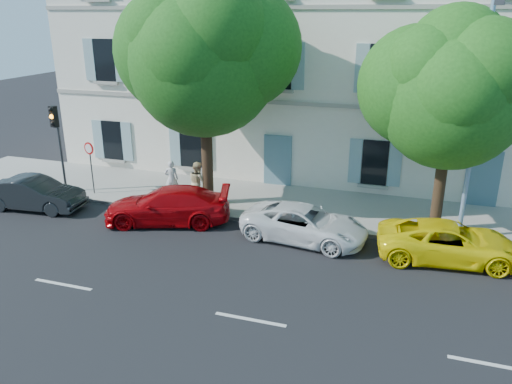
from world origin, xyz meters
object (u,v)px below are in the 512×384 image
(car_white_coupe, at_px, (304,224))
(pedestrian_b, at_px, (198,182))
(pedestrian_a, at_px, (172,179))
(car_dark_sedan, at_px, (35,194))
(street_lamp, at_px, (478,111))
(tree_left, at_px, (204,62))
(tree_right, at_px, (451,97))
(road_sign, at_px, (90,157))
(car_red_coupe, at_px, (167,205))
(traffic_light, at_px, (56,131))
(car_yellow_supercar, at_px, (449,242))

(car_white_coupe, xyz_separation_m, pedestrian_b, (-5.03, 1.96, 0.41))
(pedestrian_a, bearing_deg, car_white_coupe, 139.80)
(car_dark_sedan, bearing_deg, pedestrian_b, -74.16)
(street_lamp, relative_size, pedestrian_a, 5.02)
(car_dark_sedan, height_order, tree_left, tree_left)
(tree_right, height_order, pedestrian_b, tree_right)
(car_white_coupe, relative_size, road_sign, 1.93)
(car_red_coupe, xyz_separation_m, car_white_coupe, (5.45, 0.05, -0.07))
(car_red_coupe, bearing_deg, car_dark_sedan, -102.99)
(pedestrian_a, distance_m, pedestrian_b, 1.46)
(tree_left, xyz_separation_m, street_lamp, (9.92, -0.56, -1.25))
(pedestrian_a, bearing_deg, pedestrian_b, 145.77)
(tree_right, distance_m, pedestrian_a, 11.70)
(road_sign, relative_size, street_lamp, 0.29)
(car_white_coupe, distance_m, street_lamp, 6.89)
(road_sign, relative_size, pedestrian_b, 1.32)
(tree_left, distance_m, street_lamp, 10.01)
(car_red_coupe, xyz_separation_m, tree_right, (9.95, 2.05, 4.37))
(tree_left, xyz_separation_m, pedestrian_b, (-0.44, -0.04, -4.96))
(car_red_coupe, distance_m, pedestrian_b, 2.09)
(traffic_light, distance_m, road_sign, 1.80)
(tree_left, distance_m, tree_right, 9.14)
(car_white_coupe, bearing_deg, traffic_light, 90.23)
(tree_right, relative_size, traffic_light, 1.97)
(street_lamp, bearing_deg, pedestrian_b, 177.13)
(tree_left, height_order, pedestrian_b, tree_left)
(tree_left, relative_size, road_sign, 3.87)
(car_yellow_supercar, distance_m, traffic_light, 16.47)
(car_yellow_supercar, relative_size, tree_right, 0.61)
(pedestrian_a, xyz_separation_m, pedestrian_b, (1.41, -0.34, 0.08))
(tree_right, xyz_separation_m, traffic_light, (-15.85, -0.67, -2.11))
(tree_left, height_order, road_sign, tree_left)
(car_white_coupe, distance_m, car_yellow_supercar, 4.90)
(car_dark_sedan, relative_size, pedestrian_a, 2.54)
(tree_right, distance_m, road_sign, 14.82)
(car_dark_sedan, xyz_separation_m, car_yellow_supercar, (16.28, 0.42, -0.03))
(car_dark_sedan, xyz_separation_m, pedestrian_a, (4.93, 2.78, 0.28))
(car_red_coupe, bearing_deg, tree_right, 84.57)
(road_sign, distance_m, pedestrian_b, 5.01)
(car_dark_sedan, distance_m, traffic_light, 2.92)
(traffic_light, relative_size, pedestrian_b, 2.18)
(car_white_coupe, xyz_separation_m, traffic_light, (-11.35, 1.33, 2.34))
(car_dark_sedan, xyz_separation_m, street_lamp, (16.71, 1.92, 4.07))
(street_lamp, distance_m, pedestrian_b, 11.02)
(car_red_coupe, relative_size, car_yellow_supercar, 1.05)
(car_white_coupe, relative_size, pedestrian_a, 2.81)
(car_red_coupe, height_order, pedestrian_a, pedestrian_a)
(road_sign, bearing_deg, traffic_light, -170.60)
(car_red_coupe, relative_size, car_white_coupe, 1.07)
(road_sign, xyz_separation_m, pedestrian_b, (4.93, 0.40, -0.80))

